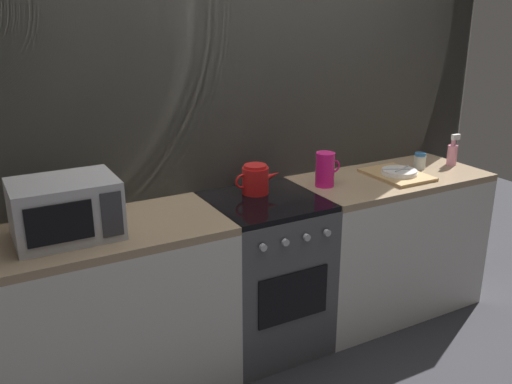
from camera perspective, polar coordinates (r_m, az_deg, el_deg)
The scene contains 11 objects.
ground_plane at distance 3.44m, azimuth 0.87°, elevation -15.00°, with size 8.00×8.00×0.00m, color #2D2D33.
back_wall at distance 3.22m, azimuth -1.88°, elevation 5.99°, with size 3.60×0.05×2.40m.
counter_left at distance 2.93m, azimuth -14.94°, elevation -11.91°, with size 1.20×0.60×0.90m.
stove_unit at distance 3.21m, azimuth 0.92°, elevation -8.33°, with size 0.60×0.63×0.90m.
counter_right at distance 3.70m, azimuth 13.16°, elevation -5.04°, with size 1.20×0.60×0.90m.
microwave at distance 2.65m, azimuth -18.93°, elevation -1.65°, with size 0.46×0.35×0.27m.
kettle at distance 3.10m, azimuth -0.02°, elevation 1.31°, with size 0.28×0.15×0.17m.
pitcher at distance 3.25m, azimuth 7.10°, elevation 2.31°, with size 0.16×0.11×0.20m.
dish_pile at distance 3.53m, azimuth 14.28°, elevation 1.82°, with size 0.30×0.40×0.06m.
spice_jar at distance 3.73m, azimuth 16.40°, elevation 3.07°, with size 0.08×0.08×0.10m.
spray_bottle at distance 3.88m, azimuth 19.44°, elevation 3.79°, with size 0.08×0.06×0.20m.
Camera 1 is at (-1.42, -2.48, 1.91)m, focal length 39.10 mm.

